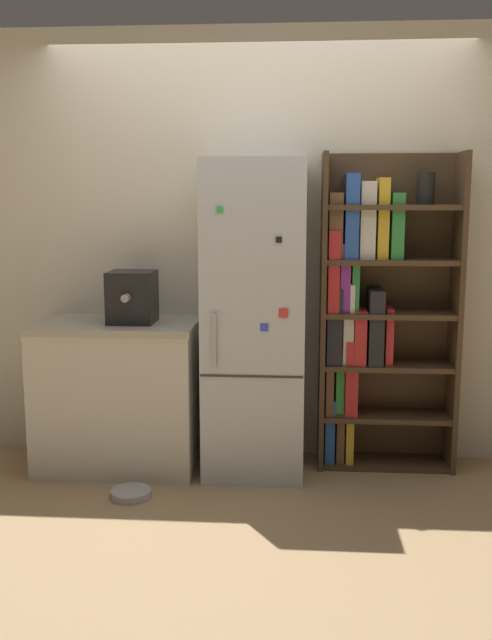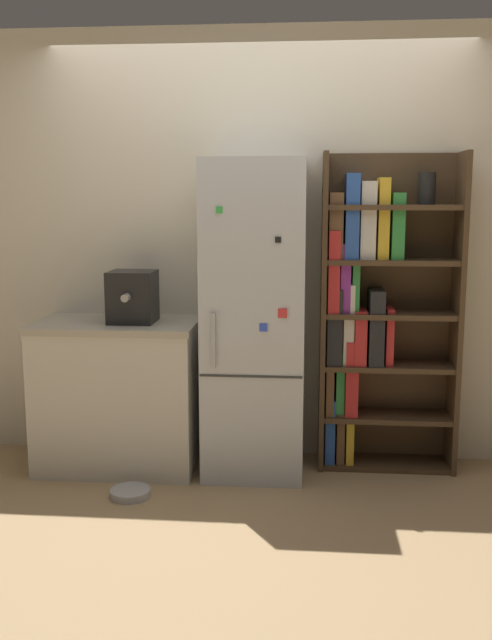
# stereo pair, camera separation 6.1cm
# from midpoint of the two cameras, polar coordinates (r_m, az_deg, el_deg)

# --- Properties ---
(ground_plane) EXTENTS (16.00, 16.00, 0.00)m
(ground_plane) POSITION_cam_midpoint_polar(r_m,az_deg,el_deg) (4.21, 0.92, -12.65)
(ground_plane) COLOR tan
(wall_back) EXTENTS (8.00, 0.05, 2.60)m
(wall_back) POSITION_cam_midpoint_polar(r_m,az_deg,el_deg) (4.38, 1.42, 5.76)
(wall_back) COLOR beige
(wall_back) RESTS_ON ground_plane
(refrigerator) EXTENTS (0.58, 0.58, 1.82)m
(refrigerator) POSITION_cam_midpoint_polar(r_m,az_deg,el_deg) (4.12, 1.13, 0.04)
(refrigerator) COLOR silver
(refrigerator) RESTS_ON ground_plane
(bookshelf) EXTENTS (0.80, 0.30, 1.86)m
(bookshelf) POSITION_cam_midpoint_polar(r_m,az_deg,el_deg) (4.28, 10.40, 0.54)
(bookshelf) COLOR #4C3823
(bookshelf) RESTS_ON ground_plane
(kitchen_counter) EXTENTS (0.95, 0.59, 0.89)m
(kitchen_counter) POSITION_cam_midpoint_polar(r_m,az_deg,el_deg) (4.35, -9.72, -5.86)
(kitchen_counter) COLOR beige
(kitchen_counter) RESTS_ON ground_plane
(espresso_machine) EXTENTS (0.26, 0.32, 0.30)m
(espresso_machine) POSITION_cam_midpoint_polar(r_m,az_deg,el_deg) (4.19, -8.65, 1.86)
(espresso_machine) COLOR black
(espresso_machine) RESTS_ON kitchen_counter
(pet_bowl) EXTENTS (0.22, 0.22, 0.04)m
(pet_bowl) POSITION_cam_midpoint_polar(r_m,az_deg,el_deg) (4.03, -8.81, -13.45)
(pet_bowl) COLOR #B7B7BC
(pet_bowl) RESTS_ON ground_plane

